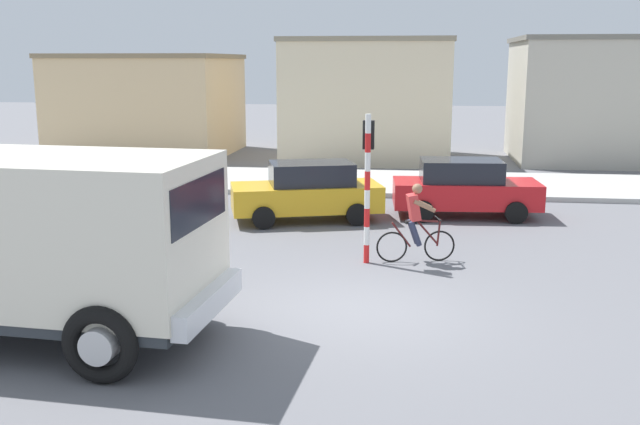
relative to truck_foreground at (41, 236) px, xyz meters
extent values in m
plane|color=slate|center=(4.77, 1.97, -1.67)|extent=(120.00, 120.00, 0.00)
cube|color=#ADADA8|center=(4.77, 15.08, -1.59)|extent=(80.00, 5.00, 0.16)
cube|color=silver|center=(-0.03, 0.00, 0.13)|extent=(5.36, 2.86, 2.20)
cube|color=#2D3338|center=(-0.03, 0.00, -1.05)|extent=(5.26, 2.80, 0.16)
cube|color=silver|center=(2.66, -0.19, -0.87)|extent=(0.41, 2.39, 0.36)
cube|color=black|center=(2.51, -0.18, 0.63)|extent=(0.27, 2.13, 0.70)
torus|color=black|center=(1.67, 1.17, -1.12)|extent=(1.11, 0.32, 1.10)
cylinder|color=beige|center=(1.67, 1.17, -1.12)|extent=(0.51, 0.33, 0.50)
torus|color=black|center=(1.49, -1.39, -1.12)|extent=(1.11, 0.32, 1.10)
cylinder|color=beige|center=(1.49, -1.39, -1.12)|extent=(0.51, 0.33, 0.50)
torus|color=black|center=(-1.55, 1.39, -1.12)|extent=(1.11, 0.32, 1.10)
cylinder|color=beige|center=(-1.55, 1.39, -1.12)|extent=(0.51, 0.33, 0.50)
torus|color=black|center=(6.20, 5.37, -1.33)|extent=(0.67, 0.19, 0.68)
torus|color=black|center=(5.17, 5.13, -1.33)|extent=(0.67, 0.19, 0.68)
cylinder|color=#591E1E|center=(5.86, 5.29, -0.76)|extent=(0.59, 0.18, 0.09)
cylinder|color=#591E1E|center=(5.91, 5.30, -1.01)|extent=(0.51, 0.16, 0.57)
cylinder|color=#591E1E|center=(5.37, 5.18, -1.06)|extent=(0.44, 0.14, 0.57)
cylinder|color=#591E1E|center=(6.17, 5.36, -1.03)|extent=(0.10, 0.06, 0.59)
cylinder|color=black|center=(6.15, 5.36, -0.72)|extent=(0.14, 0.49, 0.03)
cube|color=black|center=(5.57, 5.23, -0.79)|extent=(0.26, 0.17, 0.06)
cube|color=#D13838|center=(5.62, 5.24, -0.46)|extent=(0.36, 0.38, 0.59)
sphere|color=#9E7051|center=(5.68, 5.25, -0.06)|extent=(0.22, 0.22, 0.22)
cylinder|color=#2D334C|center=(5.62, 5.34, -1.02)|extent=(0.32, 0.18, 0.57)
cylinder|color=#9E7051|center=(5.77, 5.44, -0.41)|extent=(0.50, 0.20, 0.29)
cylinder|color=#2D334C|center=(5.67, 5.15, -1.02)|extent=(0.32, 0.18, 0.57)
cylinder|color=#9E7051|center=(5.85, 5.12, -0.41)|extent=(0.50, 0.20, 0.29)
cylinder|color=red|center=(4.63, 5.03, -1.47)|extent=(0.12, 0.12, 0.40)
cylinder|color=white|center=(4.63, 5.03, -1.07)|extent=(0.12, 0.12, 0.40)
cylinder|color=red|center=(4.63, 5.03, -0.67)|extent=(0.12, 0.12, 0.40)
cylinder|color=white|center=(4.63, 5.03, -0.27)|extent=(0.12, 0.12, 0.40)
cylinder|color=red|center=(4.63, 5.03, 0.13)|extent=(0.12, 0.12, 0.40)
cylinder|color=white|center=(4.63, 5.03, 0.53)|extent=(0.12, 0.12, 0.40)
cylinder|color=red|center=(4.63, 5.03, 0.93)|extent=(0.12, 0.12, 0.40)
cylinder|color=white|center=(4.63, 5.03, 1.33)|extent=(0.12, 0.12, 0.40)
cube|color=black|center=(4.63, 5.21, 1.08)|extent=(0.24, 0.20, 0.60)
sphere|color=red|center=(4.63, 5.33, 1.08)|extent=(0.14, 0.14, 0.14)
cube|color=gold|center=(2.72, 9.02, -1.02)|extent=(4.32, 2.79, 0.70)
cube|color=black|center=(2.86, 9.06, -0.37)|extent=(2.53, 2.02, 0.60)
cylinder|color=black|center=(1.78, 7.84, -1.37)|extent=(0.63, 0.35, 0.60)
cylinder|color=black|center=(1.28, 9.47, -1.37)|extent=(0.63, 0.35, 0.60)
cylinder|color=black|center=(4.15, 8.57, -1.37)|extent=(0.63, 0.35, 0.60)
cylinder|color=black|center=(3.65, 10.19, -1.37)|extent=(0.63, 0.35, 0.60)
cube|color=red|center=(7.06, 10.13, -1.02)|extent=(4.11, 1.97, 0.70)
cube|color=black|center=(6.91, 10.12, -0.37)|extent=(2.29, 1.59, 0.60)
cylinder|color=black|center=(8.24, 11.07, -1.37)|extent=(0.61, 0.22, 0.60)
cylinder|color=black|center=(8.35, 9.37, -1.37)|extent=(0.61, 0.22, 0.60)
cylinder|color=black|center=(5.76, 10.90, -1.37)|extent=(0.61, 0.22, 0.60)
cylinder|color=black|center=(5.88, 9.20, -1.37)|extent=(0.61, 0.22, 0.60)
cube|color=#B7B7BC|center=(-4.02, 9.99, -1.02)|extent=(4.23, 2.34, 0.70)
cube|color=black|center=(-4.17, 10.01, -0.37)|extent=(2.41, 1.79, 0.60)
cylinder|color=black|center=(-2.66, 10.62, -1.37)|extent=(0.62, 0.28, 0.60)
cylinder|color=black|center=(-2.94, 8.94, -1.37)|extent=(0.62, 0.28, 0.60)
cylinder|color=black|center=(-5.11, 11.03, -1.37)|extent=(0.62, 0.28, 0.60)
cylinder|color=black|center=(-5.39, 9.36, -1.37)|extent=(0.62, 0.28, 0.60)
cube|color=#D1B284|center=(-6.65, 22.45, 0.53)|extent=(7.45, 6.95, 4.39)
cube|color=#7D6B4F|center=(-6.65, 22.45, 2.82)|extent=(7.60, 7.09, 0.20)
cube|color=beige|center=(3.53, 22.05, 0.85)|extent=(7.03, 6.08, 5.04)
cube|color=gray|center=(3.53, 22.05, 3.47)|extent=(7.18, 6.21, 0.20)
cube|color=#B2AD9E|center=(15.02, 22.58, 0.88)|extent=(10.22, 6.06, 5.09)
camera|label=1|loc=(5.59, -9.98, 2.61)|focal=40.41mm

